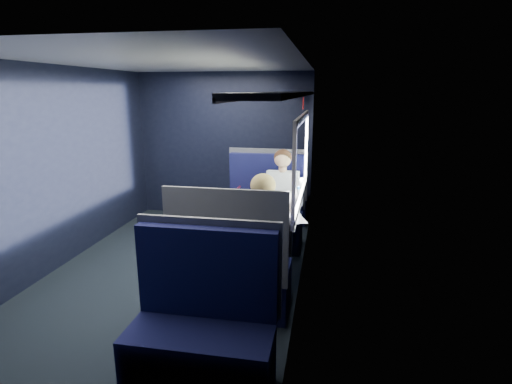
% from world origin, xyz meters
% --- Properties ---
extents(ground, '(2.80, 4.20, 0.01)m').
position_xyz_m(ground, '(0.00, 0.00, -0.01)').
color(ground, black).
extents(room_shell, '(3.00, 4.40, 2.40)m').
position_xyz_m(room_shell, '(0.02, 0.00, 1.48)').
color(room_shell, black).
rests_on(room_shell, ground).
extents(table, '(0.62, 1.00, 0.74)m').
position_xyz_m(table, '(1.03, 0.00, 0.66)').
color(table, '#54565E').
rests_on(table, ground).
extents(seat_bay_near, '(1.06, 0.62, 1.26)m').
position_xyz_m(seat_bay_near, '(0.83, 0.87, 0.42)').
color(seat_bay_near, '#0C0D37').
rests_on(seat_bay_near, ground).
extents(seat_bay_far, '(1.04, 0.62, 1.26)m').
position_xyz_m(seat_bay_far, '(0.85, -0.87, 0.41)').
color(seat_bay_far, '#0C0D37').
rests_on(seat_bay_far, ground).
extents(seat_row_front, '(1.04, 0.51, 1.16)m').
position_xyz_m(seat_row_front, '(0.85, 1.80, 0.41)').
color(seat_row_front, '#0C0D37').
rests_on(seat_row_front, ground).
extents(seat_row_back, '(1.04, 0.51, 1.16)m').
position_xyz_m(seat_row_back, '(0.85, -1.80, 0.41)').
color(seat_row_back, '#0C0D37').
rests_on(seat_row_back, ground).
extents(man, '(0.53, 0.56, 1.32)m').
position_xyz_m(man, '(1.10, 0.70, 0.72)').
color(man, black).
rests_on(man, ground).
extents(woman, '(0.53, 0.56, 1.32)m').
position_xyz_m(woman, '(1.10, -0.71, 0.73)').
color(woman, black).
rests_on(woman, ground).
extents(papers, '(0.85, 1.01, 0.01)m').
position_xyz_m(papers, '(1.06, -0.03, 0.74)').
color(papers, white).
rests_on(papers, table).
extents(laptop, '(0.30, 0.36, 0.24)m').
position_xyz_m(laptop, '(1.24, 0.03, 0.81)').
color(laptop, silver).
rests_on(laptop, table).
extents(bottle_small, '(0.06, 0.06, 0.19)m').
position_xyz_m(bottle_small, '(1.33, 0.41, 0.83)').
color(bottle_small, silver).
rests_on(bottle_small, table).
extents(cup, '(0.07, 0.07, 0.09)m').
position_xyz_m(cup, '(1.33, 0.44, 0.78)').
color(cup, white).
rests_on(cup, table).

